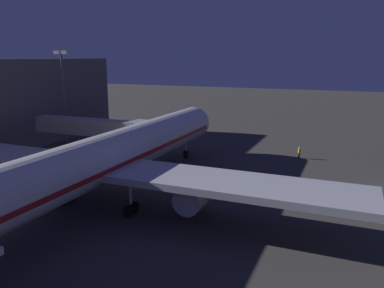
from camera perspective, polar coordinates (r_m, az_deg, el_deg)
The scene contains 7 objects.
ground_plane at distance 53.18m, azimuth -6.22°, elevation -5.08°, with size 320.00×320.00×0.00m, color #383533.
airliner_at_gate at distance 43.27m, azimuth -13.10°, elevation -2.32°, with size 55.37×57.69×19.76m.
jet_bridge at distance 62.26m, azimuth -13.21°, elevation 2.31°, with size 21.17×3.40×6.83m.
apron_floodlight_mast at distance 76.78m, azimuth -18.38°, elevation 7.49°, with size 2.90×0.50×17.29m.
ground_crew_near_nose_gear at distance 65.41m, azimuth 15.49°, elevation -1.13°, with size 0.40×0.40×1.91m.
traffic_cone_nose_port at distance 67.72m, azimuth 2.66°, elevation -0.90°, with size 0.36×0.36×0.55m, color orange.
traffic_cone_nose_starboard at distance 69.32m, azimuth -0.75°, elevation -0.57°, with size 0.36×0.36×0.55m, color orange.
Camera 1 is at (-24.82, 44.18, 16.12)m, focal length 36.28 mm.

